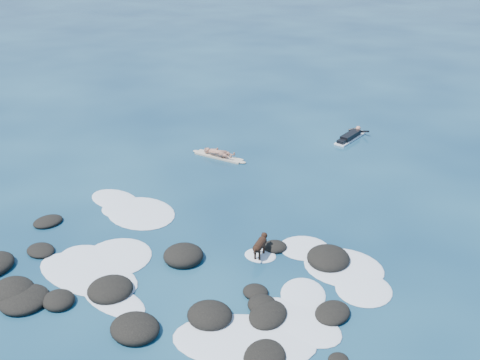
% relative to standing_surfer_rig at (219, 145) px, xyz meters
% --- Properties ---
extents(ground, '(160.00, 160.00, 0.00)m').
position_rel_standing_surfer_rig_xyz_m(ground, '(3.20, -7.74, -0.68)').
color(ground, '#0A2642').
rests_on(ground, ground).
extents(reef_rocks, '(12.71, 7.01, 0.59)m').
position_rel_standing_surfer_rig_xyz_m(reef_rocks, '(1.87, -10.33, -0.56)').
color(reef_rocks, black).
rests_on(reef_rocks, ground).
extents(breaking_foam, '(12.78, 8.51, 0.12)m').
position_rel_standing_surfer_rig_xyz_m(breaking_foam, '(2.58, -8.72, -0.67)').
color(breaking_foam, white).
rests_on(breaking_foam, ground).
extents(standing_surfer_rig, '(3.00, 0.96, 1.71)m').
position_rel_standing_surfer_rig_xyz_m(standing_surfer_rig, '(0.00, 0.00, 0.00)').
color(standing_surfer_rig, beige).
rests_on(standing_surfer_rig, ground).
extents(paddling_surfer_rig, '(1.53, 2.73, 0.48)m').
position_rel_standing_surfer_rig_xyz_m(paddling_surfer_rig, '(5.58, 4.62, -0.51)').
color(paddling_surfer_rig, white).
rests_on(paddling_surfer_rig, ground).
extents(dog, '(0.33, 1.20, 0.76)m').
position_rel_standing_surfer_rig_xyz_m(dog, '(4.53, -7.39, -0.17)').
color(dog, black).
rests_on(dog, ground).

